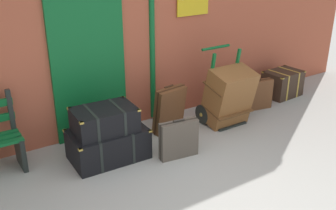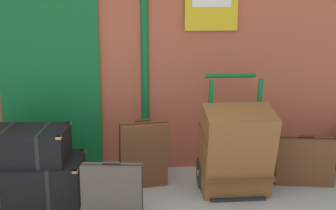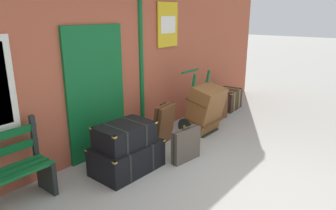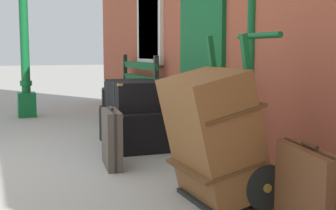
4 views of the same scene
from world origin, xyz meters
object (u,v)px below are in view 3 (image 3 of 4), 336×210
object	(u,v)px
porters_trolley	(197,117)
suitcase_cream	(186,145)
large_brown_trunk	(205,109)
corner_trunk	(228,99)
steamer_trunk_middle	(125,135)
steamer_trunk_base	(127,157)
suitcase_oxblood	(216,108)
suitcase_beige	(164,124)

from	to	relation	value
porters_trolley	suitcase_cream	bearing A→B (deg)	-154.45
large_brown_trunk	corner_trunk	size ratio (longest dim) A/B	1.33
steamer_trunk_middle	porters_trolley	world-z (taller)	porters_trolley
porters_trolley	suitcase_cream	world-z (taller)	porters_trolley
steamer_trunk_base	large_brown_trunk	size ratio (longest dim) A/B	1.08
large_brown_trunk	corner_trunk	distance (m)	1.77
steamer_trunk_base	suitcase_cream	world-z (taller)	suitcase_cream
steamer_trunk_middle	suitcase_oxblood	bearing A→B (deg)	2.62
steamer_trunk_base	suitcase_beige	bearing A→B (deg)	10.72
suitcase_oxblood	large_brown_trunk	bearing A→B (deg)	-165.83
porters_trolley	corner_trunk	world-z (taller)	porters_trolley
suitcase_cream	suitcase_beige	distance (m)	0.78
steamer_trunk_base	porters_trolley	size ratio (longest dim) A/B	0.85
corner_trunk	steamer_trunk_middle	bearing A→B (deg)	-175.04
suitcase_cream	suitcase_beige	xyz separation A→B (m)	(0.31, 0.71, 0.10)
steamer_trunk_base	large_brown_trunk	world-z (taller)	large_brown_trunk
suitcase_oxblood	corner_trunk	size ratio (longest dim) A/B	0.87
steamer_trunk_base	porters_trolley	xyz separation A→B (m)	(2.05, 0.10, 0.06)
porters_trolley	corner_trunk	bearing A→B (deg)	7.64
porters_trolley	corner_trunk	size ratio (longest dim) A/B	1.67
suitcase_beige	porters_trolley	bearing A→B (deg)	-7.24
steamer_trunk_middle	porters_trolley	distance (m)	2.10
porters_trolley	suitcase_cream	size ratio (longest dim) A/B	2.13
steamer_trunk_base	large_brown_trunk	bearing A→B (deg)	-2.11
steamer_trunk_middle	large_brown_trunk	world-z (taller)	large_brown_trunk
suitcase_oxblood	porters_trolley	bearing A→B (deg)	-177.68
steamer_trunk_middle	suitcase_oxblood	world-z (taller)	steamer_trunk_middle
porters_trolley	corner_trunk	distance (m)	1.72
corner_trunk	suitcase_oxblood	bearing A→B (deg)	-167.67
porters_trolley	suitcase_oxblood	xyz separation A→B (m)	(0.81, 0.03, -0.01)
porters_trolley	steamer_trunk_middle	bearing A→B (deg)	-177.26
porters_trolley	suitcase_oxblood	bearing A→B (deg)	2.32
steamer_trunk_base	corner_trunk	distance (m)	3.77
suitcase_oxblood	suitcase_cream	world-z (taller)	suitcase_cream
large_brown_trunk	porters_trolley	bearing A→B (deg)	90.00
steamer_trunk_middle	large_brown_trunk	distance (m)	2.08
suitcase_beige	steamer_trunk_base	bearing A→B (deg)	-169.28
suitcase_oxblood	suitcase_cream	distance (m)	2.14
suitcase_oxblood	corner_trunk	world-z (taller)	suitcase_oxblood
steamer_trunk_base	steamer_trunk_middle	distance (m)	0.37
steamer_trunk_base	corner_trunk	size ratio (longest dim) A/B	1.43
porters_trolley	suitcase_beige	world-z (taller)	porters_trolley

